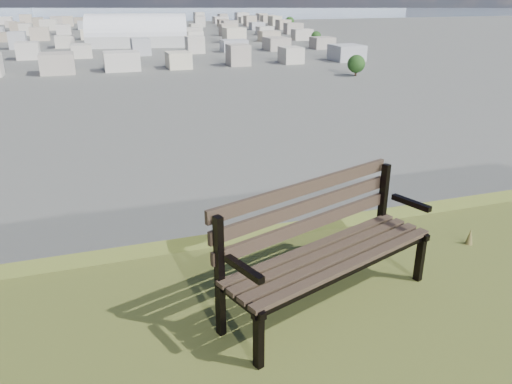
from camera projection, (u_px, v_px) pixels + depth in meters
name	position (u px, v px, depth m)	size (l,w,h in m)	color
park_bench	(323.00, 240.00, 4.19)	(2.09, 1.27, 1.04)	#413325
arena	(137.00, 36.00, 275.79)	(56.51, 30.66, 22.66)	silver
city_blocks	(83.00, 29.00, 357.24)	(395.00, 361.00, 7.00)	beige
city_trees	(35.00, 36.00, 282.52)	(406.52, 387.20, 9.98)	#36261B
bay_water	(80.00, 12.00, 803.81)	(2400.00, 700.00, 0.12)	gray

